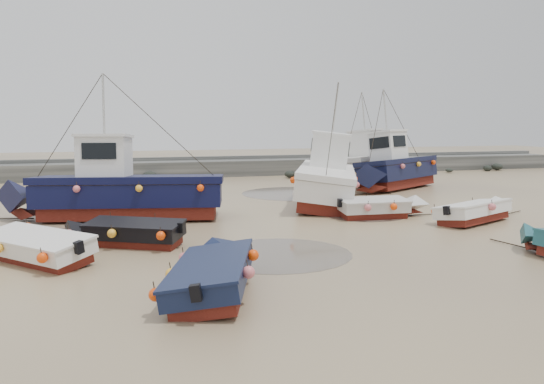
% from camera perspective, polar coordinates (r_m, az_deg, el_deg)
% --- Properties ---
extents(ground, '(120.00, 120.00, 0.00)m').
position_cam_1_polar(ground, '(20.20, 4.64, -4.43)').
color(ground, tan).
rests_on(ground, ground).
extents(seawall, '(60.00, 4.92, 1.50)m').
position_cam_1_polar(seawall, '(41.25, -6.02, 2.59)').
color(seawall, slate).
rests_on(seawall, ground).
extents(puddle_a, '(4.84, 4.84, 0.01)m').
position_cam_1_polar(puddle_a, '(16.98, 0.54, -6.71)').
color(puddle_a, '#5A5147').
rests_on(puddle_a, ground).
extents(puddle_b, '(3.63, 3.63, 0.01)m').
position_cam_1_polar(puddle_b, '(24.21, 10.18, -2.51)').
color(puddle_b, '#5A5147').
rests_on(puddle_b, ground).
extents(puddle_c, '(4.43, 4.43, 0.01)m').
position_cam_1_polar(puddle_c, '(21.67, -23.73, -4.22)').
color(puddle_c, '#5A5147').
rests_on(puddle_c, ground).
extents(puddle_d, '(6.18, 6.18, 0.01)m').
position_cam_1_polar(puddle_d, '(31.17, 2.40, -0.14)').
color(puddle_d, '#5A5147').
rests_on(puddle_d, ground).
extents(dinghy_0, '(4.78, 5.11, 1.43)m').
position_cam_1_polar(dinghy_0, '(17.83, -24.62, -4.95)').
color(dinghy_0, maroon).
rests_on(dinghy_0, ground).
extents(dinghy_1, '(3.20, 6.25, 1.43)m').
position_cam_1_polar(dinghy_1, '(13.49, -5.96, -8.19)').
color(dinghy_1, maroon).
rests_on(dinghy_1, ground).
extents(dinghy_3, '(5.85, 3.20, 1.43)m').
position_cam_1_polar(dinghy_3, '(24.00, 21.39, -1.70)').
color(dinghy_3, maroon).
rests_on(dinghy_3, ground).
extents(dinghy_4, '(5.15, 3.20, 1.43)m').
position_cam_1_polar(dinghy_4, '(18.79, -15.49, -3.87)').
color(dinghy_4, maroon).
rests_on(dinghy_4, ground).
extents(dinghy_5, '(5.29, 2.00, 1.43)m').
position_cam_1_polar(dinghy_5, '(23.79, 11.61, -1.35)').
color(dinghy_5, maroon).
rests_on(dinghy_5, ground).
extents(cabin_boat_0, '(11.19, 4.66, 6.22)m').
position_cam_1_polar(cabin_boat_0, '(23.86, -16.48, 0.31)').
color(cabin_boat_0, maroon).
rests_on(cabin_boat_0, ground).
extents(cabin_boat_1, '(6.02, 10.75, 6.22)m').
position_cam_1_polar(cabin_boat_1, '(27.68, 5.61, 1.56)').
color(cabin_boat_1, maroon).
rests_on(cabin_boat_1, ground).
extents(cabin_boat_2, '(8.68, 5.88, 6.22)m').
position_cam_1_polar(cabin_boat_2, '(33.82, 13.03, 2.59)').
color(cabin_boat_2, maroon).
rests_on(cabin_boat_2, ground).
extents(cabin_boat_3, '(7.74, 6.85, 6.22)m').
position_cam_1_polar(cabin_boat_3, '(37.22, 10.31, 3.13)').
color(cabin_boat_3, maroon).
rests_on(cabin_boat_3, ground).
extents(person, '(0.60, 0.40, 1.63)m').
position_cam_1_polar(person, '(25.83, -11.04, -1.90)').
color(person, '#161E31').
rests_on(person, ground).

